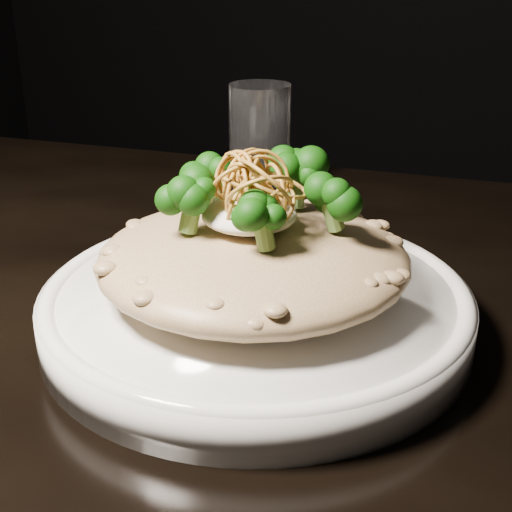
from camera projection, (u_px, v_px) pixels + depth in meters
The scene contains 7 objects.
table at pixel (269, 426), 0.53m from camera, with size 1.10×0.80×0.75m.
plate at pixel (256, 309), 0.49m from camera, with size 0.29×0.29×0.03m, color white.
risotto at pixel (253, 258), 0.48m from camera, with size 0.21×0.21×0.05m, color brown.
broccoli at pixel (263, 187), 0.46m from camera, with size 0.15×0.15×0.05m, color black, non-canonical shape.
cheese at pixel (249, 215), 0.46m from camera, with size 0.06×0.06×0.02m, color white.
shallots at pixel (253, 179), 0.45m from camera, with size 0.05×0.05×0.03m, color brown, non-canonical shape.
drinking_glass at pixel (260, 139), 0.75m from camera, with size 0.06×0.06×0.11m, color white.
Camera 1 is at (0.13, -0.42, 1.00)m, focal length 50.00 mm.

